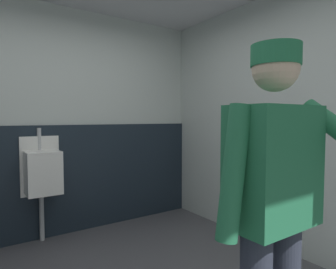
{
  "coord_description": "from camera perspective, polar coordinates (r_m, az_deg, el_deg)",
  "views": [
    {
      "loc": [
        -0.8,
        -1.67,
        1.35
      ],
      "look_at": [
        0.17,
        -0.26,
        1.25
      ],
      "focal_mm": 31.12,
      "sensor_mm": 36.0,
      "label": 1
    }
  ],
  "objects": [
    {
      "name": "wall_back",
      "position": [
        3.59,
        -21.68,
        2.41
      ],
      "size": [
        4.19,
        0.12,
        2.62
      ],
      "primitive_type": "cube",
      "color": "silver",
      "rests_on": "ground_plane"
    },
    {
      "name": "wall_right",
      "position": [
        3.14,
        23.34,
        2.29
      ],
      "size": [
        0.12,
        4.14,
        2.62
      ],
      "primitive_type": "cube",
      "color": "silver",
      "rests_on": "ground_plane"
    },
    {
      "name": "wainscot_band_back",
      "position": [
        3.59,
        -21.18,
        -8.44
      ],
      "size": [
        3.59,
        0.03,
        1.27
      ],
      "primitive_type": "cube",
      "color": "#19232D",
      "rests_on": "ground_plane"
    },
    {
      "name": "urinal_solo",
      "position": [
        3.39,
        -23.4,
        -6.7
      ],
      "size": [
        0.4,
        0.34,
        1.24
      ],
      "color": "white",
      "rests_on": "ground_plane"
    },
    {
      "name": "person",
      "position": [
        1.43,
        20.13,
        -11.8
      ],
      "size": [
        0.65,
        0.6,
        1.67
      ],
      "color": "#2D3342",
      "rests_on": "ground_plane"
    }
  ]
}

